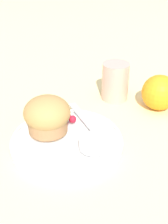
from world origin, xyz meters
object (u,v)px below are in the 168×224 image
object	(u,v)px
muffin	(47,116)
butter_knife	(87,122)
juice_glass	(115,81)
orange_fruit	(159,93)

from	to	relation	value
muffin	butter_knife	size ratio (longest dim) A/B	0.58
butter_knife	juice_glass	size ratio (longest dim) A/B	1.73
muffin	juice_glass	world-z (taller)	same
muffin	butter_knife	world-z (taller)	muffin
orange_fruit	muffin	bearing A→B (deg)	-110.18
butter_knife	juice_glass	bearing A→B (deg)	129.96
muffin	juice_glass	xyz separation A→B (m)	(-0.01, 0.23, -0.01)
orange_fruit	juice_glass	xyz separation A→B (m)	(-0.11, -0.03, 0.00)
orange_fruit	juice_glass	bearing A→B (deg)	-163.76
muffin	orange_fruit	size ratio (longest dim) A/B	1.11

